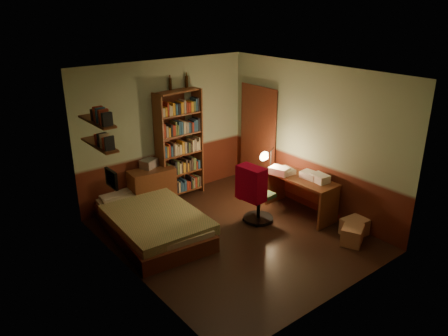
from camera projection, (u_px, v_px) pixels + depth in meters
floor at (234, 236)px, 7.07m from camera, size 3.50×4.00×0.02m
ceiling at (235, 73)px, 6.12m from camera, size 3.50×4.00×0.02m
wall_back at (165, 131)px, 8.06m from camera, size 3.50×0.02×2.60m
wall_left at (128, 190)px, 5.57m from camera, size 0.02×4.00×2.60m
wall_right at (312, 139)px, 7.61m from camera, size 0.02×4.00×2.60m
wall_front at (344, 207)px, 5.13m from camera, size 3.50×0.02×2.60m
doorway at (259, 138)px, 8.65m from camera, size 0.06×0.90×2.00m
door_trim at (258, 138)px, 8.63m from camera, size 0.02×0.98×2.08m
bed at (149, 213)px, 7.08m from camera, size 1.44×2.38×0.67m
dresser at (152, 188)px, 7.95m from camera, size 0.84×0.46×0.72m
mini_stereo at (149, 163)px, 7.90m from camera, size 0.35×0.32×0.15m
bookshelf at (179, 145)px, 8.16m from camera, size 0.91×0.39×2.05m
bottle_left at (170, 84)px, 7.78m from camera, size 0.07×0.07×0.21m
bottle_right at (187, 82)px, 7.99m from camera, size 0.06×0.06×0.22m
desk at (301, 195)px, 7.69m from camera, size 0.55×1.29×0.69m
paper_stack at (280, 171)px, 7.68m from camera, size 0.32×0.38×0.13m
desk_lamp at (271, 153)px, 7.83m from camera, size 0.25×0.25×0.62m
office_chair at (259, 192)px, 7.37m from camera, size 0.58×0.52×1.07m
red_jacket at (254, 148)px, 6.95m from camera, size 0.43×0.55×0.57m
wall_shelf_lower at (99, 145)px, 6.33m from camera, size 0.20×0.90×0.03m
wall_shelf_upper at (97, 121)px, 6.21m from camera, size 0.20×0.90×0.03m
framed_picture at (111, 179)px, 6.05m from camera, size 0.04×0.32×0.26m
cardboard_box_a at (352, 235)px, 6.80m from camera, size 0.47×0.43×0.28m
cardboard_box_b at (354, 227)px, 7.06m from camera, size 0.41×0.35×0.27m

